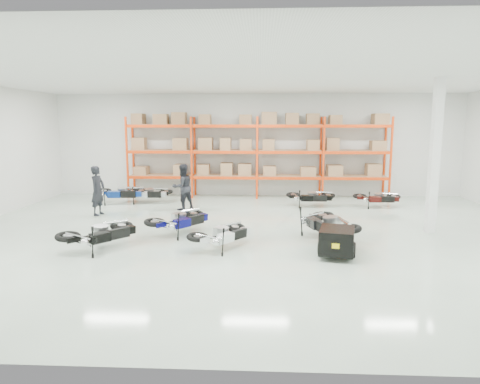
# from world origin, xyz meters

# --- Properties ---
(room) EXTENTS (18.00, 18.00, 18.00)m
(room) POSITION_xyz_m (0.00, 0.00, 2.25)
(room) COLOR silver
(room) RESTS_ON ground
(pallet_rack) EXTENTS (11.28, 0.98, 3.62)m
(pallet_rack) POSITION_xyz_m (-0.00, 6.45, 2.26)
(pallet_rack) COLOR red
(pallet_rack) RESTS_ON ground
(structural_column) EXTENTS (0.25, 0.25, 4.50)m
(structural_column) POSITION_xyz_m (5.20, 0.50, 2.25)
(structural_column) COLOR white
(structural_column) RESTS_ON ground
(moto_blue_centre) EXTENTS (1.82, 1.97, 1.17)m
(moto_blue_centre) POSITION_xyz_m (-2.18, -0.09, 0.55)
(moto_blue_centre) COLOR #080850
(moto_blue_centre) RESTS_ON ground
(moto_silver_left) EXTENTS (1.68, 1.79, 1.07)m
(moto_silver_left) POSITION_xyz_m (-0.80, -1.52, 0.50)
(moto_silver_left) COLOR silver
(moto_silver_left) RESTS_ON ground
(moto_black_far_left) EXTENTS (1.85, 1.98, 1.18)m
(moto_black_far_left) POSITION_xyz_m (-3.91, -1.74, 0.56)
(moto_black_far_left) COLOR black
(moto_black_far_left) RESTS_ON ground
(moto_touring_right) EXTENTS (1.48, 2.16, 1.27)m
(moto_touring_right) POSITION_xyz_m (2.01, -0.48, 0.60)
(moto_touring_right) COLOR black
(moto_touring_right) RESTS_ON ground
(trailer) EXTENTS (1.00, 1.74, 0.70)m
(trailer) POSITION_xyz_m (2.01, -2.08, 0.41)
(trailer) COLOR black
(trailer) RESTS_ON ground
(moto_back_a) EXTENTS (1.89, 0.99, 1.20)m
(moto_back_a) POSITION_xyz_m (-5.48, 4.64, 0.57)
(moto_back_a) COLOR navy
(moto_back_a) RESTS_ON ground
(moto_back_b) EXTENTS (1.69, 0.85, 1.09)m
(moto_back_b) POSITION_xyz_m (-4.44, 4.86, 0.51)
(moto_back_b) COLOR #AEB2B8
(moto_back_b) RESTS_ON ground
(moto_back_c) EXTENTS (1.68, 0.90, 1.06)m
(moto_back_c) POSITION_xyz_m (2.12, 4.37, 0.50)
(moto_back_c) COLOR black
(moto_back_c) RESTS_ON ground
(moto_back_d) EXTENTS (1.58, 0.80, 1.01)m
(moto_back_d) POSITION_xyz_m (4.69, 4.33, 0.48)
(moto_back_d) COLOR #390D0B
(moto_back_d) RESTS_ON ground
(person_left) EXTENTS (0.54, 0.71, 1.75)m
(person_left) POSITION_xyz_m (-5.57, 2.44, 0.87)
(person_left) COLOR black
(person_left) RESTS_ON ground
(person_back) EXTENTS (1.06, 1.04, 1.72)m
(person_back) POSITION_xyz_m (-2.76, 3.53, 0.86)
(person_back) COLOR #212229
(person_back) RESTS_ON ground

